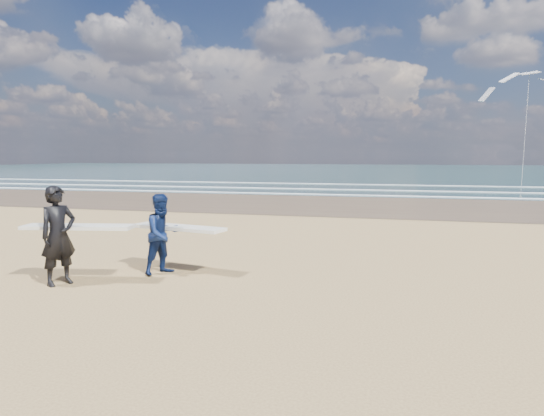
# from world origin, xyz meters

# --- Properties ---
(ocean) EXTENTS (220.00, 100.00, 0.02)m
(ocean) POSITION_xyz_m (20.00, 72.00, 0.01)
(ocean) COLOR #1B393B
(ocean) RESTS_ON ground
(surfer_near) EXTENTS (2.26, 1.25, 1.95)m
(surfer_near) POSITION_xyz_m (-0.15, 0.45, 0.99)
(surfer_near) COLOR black
(surfer_near) RESTS_ON ground
(surfer_far) EXTENTS (2.26, 1.35, 1.73)m
(surfer_far) POSITION_xyz_m (1.40, 1.76, 0.87)
(surfer_far) COLOR #0C1B45
(surfer_far) RESTS_ON ground
(kite_1) EXTENTS (5.65, 4.72, 8.98)m
(kite_1) POSITION_xyz_m (13.90, 26.60, 4.95)
(kite_1) COLOR slate
(kite_1) RESTS_ON ground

